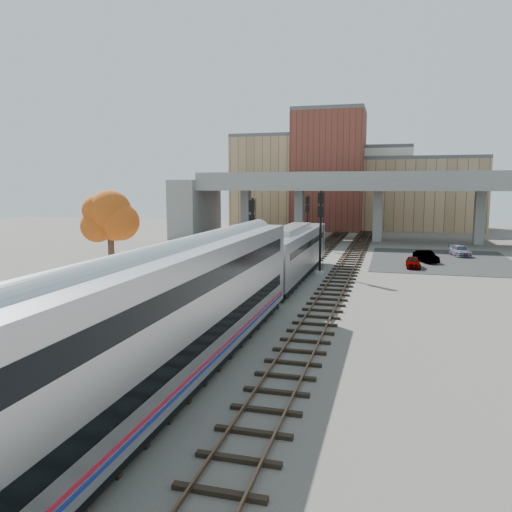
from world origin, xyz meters
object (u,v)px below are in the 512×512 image
at_px(car_c, 460,251).
at_px(signal_mast_near, 252,245).
at_px(car_a, 413,262).
at_px(locomotive, 291,251).
at_px(signal_mast_mid, 320,233).
at_px(coach, 178,311).
at_px(signal_mast_far, 307,223).
at_px(car_b, 426,256).
at_px(tree, 110,219).

bearing_deg(car_c, signal_mast_near, -139.63).
distance_m(car_a, car_c, 11.06).
xyz_separation_m(locomotive, signal_mast_mid, (2.00, 2.65, 1.34)).
height_order(coach, signal_mast_mid, signal_mast_mid).
xyz_separation_m(signal_mast_near, signal_mast_mid, (4.10, 7.06, 0.33)).
xyz_separation_m(signal_mast_near, car_a, (12.07, 12.65, -2.71)).
bearing_deg(coach, signal_mast_far, 92.78).
bearing_deg(signal_mast_far, signal_mast_mid, -77.15).
relative_size(coach, signal_mast_far, 3.88).
bearing_deg(signal_mast_near, car_b, 50.98).
relative_size(signal_mast_far, car_a, 2.05).
xyz_separation_m(locomotive, signal_mast_far, (-2.10, 20.63, 0.80)).
distance_m(locomotive, signal_mast_far, 20.75).
bearing_deg(car_b, tree, -159.03).
bearing_deg(tree, locomotive, 41.79).
bearing_deg(signal_mast_mid, car_a, 35.05).
relative_size(locomotive, tree, 2.62).
bearing_deg(tree, signal_mast_near, 31.10).
relative_size(signal_mast_near, car_c, 1.76).
relative_size(coach, signal_mast_near, 3.71).
bearing_deg(tree, car_a, 40.75).
distance_m(signal_mast_near, signal_mast_far, 25.03).
relative_size(coach, car_b, 7.11).
relative_size(signal_mast_mid, signal_mast_far, 1.12).
distance_m(signal_mast_mid, car_b, 13.68).
bearing_deg(signal_mast_mid, car_c, 49.19).
distance_m(signal_mast_mid, car_a, 10.20).
xyz_separation_m(signal_mast_far, car_b, (13.45, -8.44, -2.46)).
xyz_separation_m(signal_mast_near, car_c, (17.33, 22.38, -2.69)).
xyz_separation_m(signal_mast_mid, car_b, (9.35, 9.53, -3.00)).
height_order(signal_mast_far, car_c, signal_mast_far).
bearing_deg(signal_mast_mid, signal_mast_far, 102.85).
xyz_separation_m(car_a, car_c, (5.26, 9.73, 0.02)).
xyz_separation_m(signal_mast_mid, signal_mast_far, (-4.10, 17.97, -0.54)).
relative_size(signal_mast_near, signal_mast_far, 1.05).
bearing_deg(coach, car_b, 71.94).
distance_m(tree, car_a, 27.84).
height_order(tree, car_a, tree).
bearing_deg(car_c, car_a, -130.28).
height_order(coach, signal_mast_far, signal_mast_far).
relative_size(car_a, car_c, 0.82).
height_order(coach, car_b, coach).
height_order(signal_mast_far, tree, tree).
distance_m(tree, car_b, 31.47).
relative_size(signal_mast_far, tree, 0.89).
bearing_deg(tree, car_b, 44.60).
distance_m(signal_mast_near, car_c, 28.44).
height_order(coach, signal_mast_near, signal_mast_near).
height_order(signal_mast_far, car_b, signal_mast_far).
bearing_deg(car_a, signal_mast_near, -134.48).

